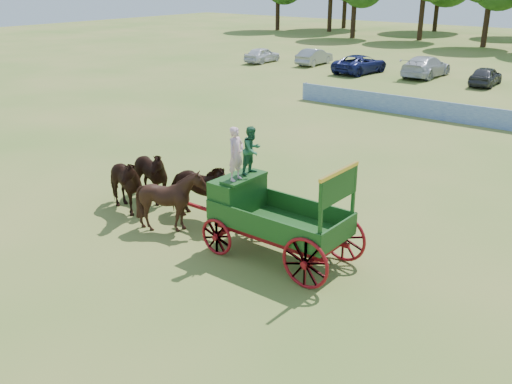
# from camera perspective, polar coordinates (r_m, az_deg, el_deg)

# --- Properties ---
(ground) EXTENTS (160.00, 160.00, 0.00)m
(ground) POSITION_cam_1_polar(r_m,az_deg,el_deg) (15.69, 10.51, -8.03)
(ground) COLOR olive
(ground) RESTS_ON ground
(horse_lead_left) EXTENTS (2.52, 1.51, 1.99)m
(horse_lead_left) POSITION_cam_1_polar(r_m,az_deg,el_deg) (19.45, -13.31, 0.80)
(horse_lead_left) COLOR black
(horse_lead_left) RESTS_ON ground
(horse_lead_right) EXTENTS (2.47, 1.36, 1.99)m
(horse_lead_right) POSITION_cam_1_polar(r_m,az_deg,el_deg) (20.10, -10.89, 1.65)
(horse_lead_right) COLOR black
(horse_lead_right) RESTS_ON ground
(horse_wheel_left) EXTENTS (2.06, 1.90, 1.99)m
(horse_wheel_left) POSITION_cam_1_polar(r_m,az_deg,el_deg) (17.73, -8.42, -0.84)
(horse_wheel_left) COLOR black
(horse_wheel_left) RESTS_ON ground
(horse_wheel_right) EXTENTS (2.54, 1.61, 1.99)m
(horse_wheel_right) POSITION_cam_1_polar(r_m,az_deg,el_deg) (18.44, -5.95, 0.15)
(horse_wheel_right) COLOR black
(horse_wheel_right) RESTS_ON ground
(farm_dray) EXTENTS (6.00, 2.00, 3.66)m
(farm_dray) POSITION_cam_1_polar(r_m,az_deg,el_deg) (16.02, 0.35, -0.84)
(farm_dray) COLOR maroon
(farm_dray) RESTS_ON ground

